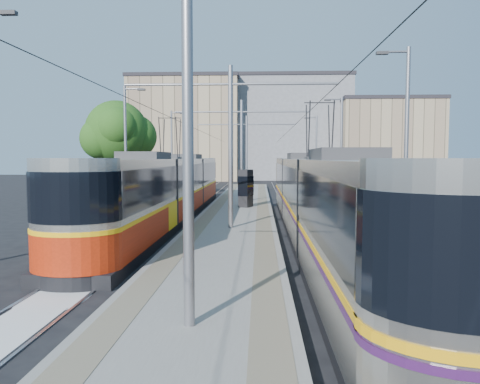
{
  "coord_description": "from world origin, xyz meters",
  "views": [
    {
      "loc": [
        1.28,
        -12.26,
        3.34
      ],
      "look_at": [
        0.25,
        11.65,
        1.6
      ],
      "focal_mm": 35.0,
      "sensor_mm": 36.0,
      "label": 1
    }
  ],
  "objects": [
    {
      "name": "platform",
      "position": [
        0.0,
        17.0,
        0.15
      ],
      "size": [
        4.0,
        50.0,
        0.3
      ],
      "primitive_type": "cube",
      "color": "gray",
      "rests_on": "ground"
    },
    {
      "name": "ground",
      "position": [
        0.0,
        0.0,
        0.0
      ],
      "size": [
        160.0,
        160.0,
        0.0
      ],
      "primitive_type": "plane",
      "color": "black",
      "rests_on": "ground"
    },
    {
      "name": "track_arrow",
      "position": [
        -3.6,
        -3.0,
        0.01
      ],
      "size": [
        1.2,
        5.0,
        0.01
      ],
      "primitive_type": "cube",
      "color": "silver",
      "rests_on": "ground"
    },
    {
      "name": "tactile_strip_right",
      "position": [
        1.45,
        17.0,
        0.3
      ],
      "size": [
        0.7,
        50.0,
        0.01
      ],
      "primitive_type": "cube",
      "color": "gray",
      "rests_on": "platform"
    },
    {
      "name": "building_left",
      "position": [
        -10.0,
        60.0,
        7.73
      ],
      "size": [
        16.32,
        12.24,
        15.43
      ],
      "color": "tan",
      "rests_on": "ground"
    },
    {
      "name": "catenary",
      "position": [
        0.0,
        14.15,
        4.52
      ],
      "size": [
        9.2,
        70.0,
        7.0
      ],
      "color": "gray",
      "rests_on": "platform"
    },
    {
      "name": "tactile_strip_left",
      "position": [
        -1.45,
        17.0,
        0.3
      ],
      "size": [
        0.7,
        50.0,
        0.01
      ],
      "primitive_type": "cube",
      "color": "gray",
      "rests_on": "platform"
    },
    {
      "name": "tram_left",
      "position": [
        -3.6,
        13.0,
        1.71
      ],
      "size": [
        2.43,
        28.24,
        5.5
      ],
      "color": "black",
      "rests_on": "ground"
    },
    {
      "name": "building_right",
      "position": [
        20.0,
        58.0,
        5.98
      ],
      "size": [
        14.28,
        10.2,
        11.95
      ],
      "color": "tan",
      "rests_on": "ground"
    },
    {
      "name": "rails",
      "position": [
        0.0,
        17.0,
        0.02
      ],
      "size": [
        8.71,
        70.0,
        0.03
      ],
      "color": "gray",
      "rests_on": "ground"
    },
    {
      "name": "shelter",
      "position": [
        0.4,
        16.76,
        1.52
      ],
      "size": [
        0.97,
        1.21,
        2.32
      ],
      "rotation": [
        0.0,
        0.0,
        -0.36
      ],
      "color": "black",
      "rests_on": "platform"
    },
    {
      "name": "tree",
      "position": [
        -9.54,
        23.99,
        5.26
      ],
      "size": [
        5.36,
        4.95,
        7.78
      ],
      "color": "#382314",
      "rests_on": "ground"
    },
    {
      "name": "tram_right",
      "position": [
        3.6,
        6.3,
        1.86
      ],
      "size": [
        2.43,
        28.53,
        5.5
      ],
      "color": "black",
      "rests_on": "ground"
    },
    {
      "name": "street_lamps",
      "position": [
        -0.0,
        21.0,
        4.18
      ],
      "size": [
        15.18,
        38.22,
        8.0
      ],
      "color": "gray",
      "rests_on": "ground"
    },
    {
      "name": "building_centre",
      "position": [
        6.0,
        64.0,
        7.99
      ],
      "size": [
        18.36,
        14.28,
        15.95
      ],
      "color": "gray",
      "rests_on": "ground"
    }
  ]
}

